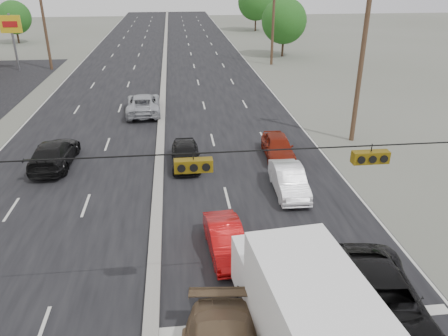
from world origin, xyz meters
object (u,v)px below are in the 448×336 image
(box_truck, at_px, (302,313))
(red_sedan, at_px, (226,240))
(pole_sign_far, at_px, (11,29))
(tree_right_mid, at_px, (284,21))
(tree_left_far, at_px, (14,17))
(oncoming_near, at_px, (54,154))
(utility_pole_right_b, at_px, (361,62))
(oncoming_far, at_px, (143,104))
(utility_pole_left_c, at_px, (44,22))
(queue_car_a, at_px, (185,155))
(utility_pole_right_c, at_px, (273,19))
(black_suv, at_px, (380,302))
(queue_car_b, at_px, (289,181))
(queue_car_e, at_px, (278,147))
(tree_right_far, at_px, (256,2))

(box_truck, bearing_deg, red_sedan, 99.74)
(pole_sign_far, bearing_deg, tree_right_mid, 9.16)
(tree_left_far, height_order, oncoming_near, tree_left_far)
(utility_pole_right_b, height_order, oncoming_far, utility_pole_right_b)
(utility_pole_left_c, xyz_separation_m, queue_car_a, (14.01, -27.86, -4.43))
(utility_pole_left_c, distance_m, oncoming_far, 21.24)
(utility_pole_right_c, distance_m, oncoming_far, 22.83)
(utility_pole_right_c, xyz_separation_m, black_suv, (-5.32, -40.76, -4.32))
(queue_car_b, bearing_deg, tree_left_far, 120.66)
(utility_pole_right_b, bearing_deg, queue_car_a, -165.41)
(red_sedan, bearing_deg, box_truck, -79.14)
(utility_pole_right_b, distance_m, utility_pole_right_c, 25.00)
(red_sedan, distance_m, queue_car_e, 10.15)
(utility_pole_right_b, relative_size, tree_right_far, 1.23)
(tree_right_mid, bearing_deg, queue_car_e, -103.91)
(tree_left_far, height_order, tree_right_mid, tree_right_mid)
(utility_pole_right_b, relative_size, pole_sign_far, 1.67)
(pole_sign_far, relative_size, red_sedan, 1.60)
(black_suv, height_order, queue_car_e, black_suv)
(oncoming_far, bearing_deg, utility_pole_right_c, -130.54)
(utility_pole_left_c, relative_size, tree_right_mid, 1.40)
(red_sedan, bearing_deg, utility_pole_left_c, 108.41)
(red_sedan, bearing_deg, oncoming_near, 128.02)
(queue_car_b, bearing_deg, utility_pole_left_c, 122.73)
(utility_pole_left_c, height_order, oncoming_far, utility_pole_left_c)
(utility_pole_left_c, height_order, utility_pole_right_c, same)
(oncoming_near, bearing_deg, box_truck, 125.86)
(utility_pole_right_b, bearing_deg, queue_car_b, -131.39)
(box_truck, height_order, black_suv, box_truck)
(box_truck, bearing_deg, queue_car_a, 95.59)
(utility_pole_right_b, bearing_deg, queue_car_e, -157.25)
(utility_pole_left_c, xyz_separation_m, box_truck, (16.75, -41.92, -3.36))
(black_suv, distance_m, oncoming_far, 24.71)
(queue_car_b, distance_m, oncoming_near, 13.31)
(black_suv, bearing_deg, queue_car_a, 120.14)
(queue_car_b, distance_m, oncoming_far, 16.26)
(pole_sign_far, distance_m, tree_left_far, 20.89)
(oncoming_far, bearing_deg, black_suv, 108.10)
(utility_pole_right_b, height_order, queue_car_e, utility_pole_right_b)
(queue_car_b, bearing_deg, oncoming_near, 160.80)
(box_truck, distance_m, oncoming_near, 18.07)
(tree_left_far, bearing_deg, tree_right_far, 14.74)
(utility_pole_left_c, distance_m, queue_car_e, 33.84)
(queue_car_a, relative_size, queue_car_e, 0.98)
(red_sedan, distance_m, queue_car_a, 8.78)
(oncoming_near, bearing_deg, utility_pole_left_c, -74.63)
(pole_sign_far, relative_size, queue_car_e, 1.49)
(pole_sign_far, relative_size, queue_car_a, 1.51)
(utility_pole_left_c, relative_size, pole_sign_far, 1.67)
(box_truck, bearing_deg, black_suv, 16.16)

